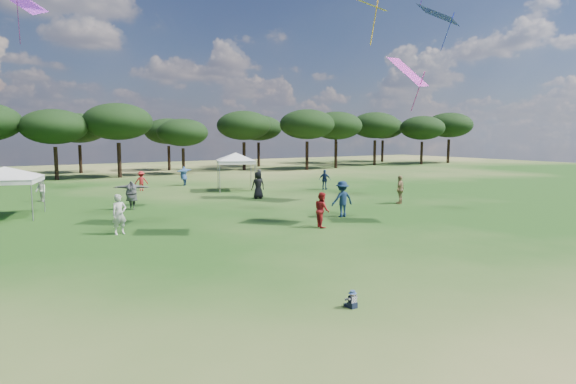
% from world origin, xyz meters
% --- Properties ---
extents(ground, '(140.00, 140.00, 0.00)m').
position_xyz_m(ground, '(0.00, 0.00, 0.00)').
color(ground, '#244D17').
rests_on(ground, ground).
extents(tree_line, '(108.78, 17.63, 7.77)m').
position_xyz_m(tree_line, '(2.39, 47.41, 5.42)').
color(tree_line, black).
rests_on(tree_line, ground).
extents(tent_left, '(6.26, 6.26, 3.01)m').
position_xyz_m(tent_left, '(-7.49, 22.53, 2.59)').
color(tent_left, gray).
rests_on(tent_left, ground).
extents(tent_right, '(5.38, 5.38, 3.30)m').
position_xyz_m(tent_right, '(8.20, 27.17, 2.87)').
color(tent_right, gray).
rests_on(tent_right, ground).
extents(toddler, '(0.31, 0.34, 0.45)m').
position_xyz_m(toddler, '(-0.61, 2.38, 0.20)').
color(toddler, black).
rests_on(toddler, ground).
extents(festival_crowd, '(28.28, 23.04, 1.93)m').
position_xyz_m(festival_crowd, '(0.30, 21.47, 0.88)').
color(festival_crowd, beige).
rests_on(festival_crowd, ground).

